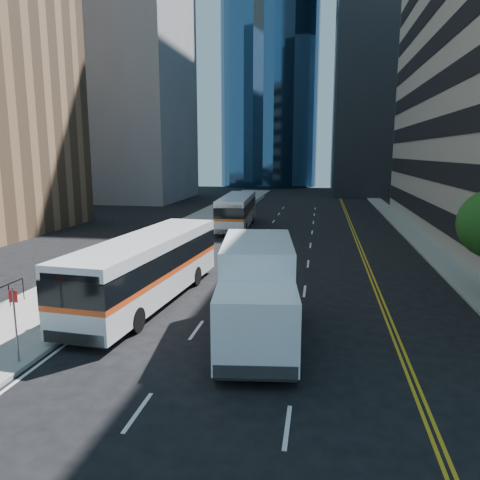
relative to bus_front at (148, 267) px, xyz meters
The scene contains 8 objects.
ground 8.48m from the bus_front, 37.46° to the right, with size 160.00×160.00×0.00m, color black.
sidewalk_west 20.38m from the bus_front, 101.06° to the left, with size 5.00×90.00×0.15m, color gray.
sidewalk_east 25.37m from the bus_front, 51.96° to the left, with size 2.00×90.00×0.15m, color gray.
office_tower_north 76.74m from the bus_front, 69.82° to the left, with size 30.00×28.00×60.00m, color gray.
midrise_west 53.96m from the bus_front, 114.51° to the left, with size 18.00×18.00×35.00m, color gray.
bus_front is the anchor object (origin of this frame).
bus_rear 22.52m from the bus_front, 89.68° to the left, with size 3.14×11.54×2.94m.
box_truck 6.66m from the bus_front, 33.10° to the right, with size 3.48×7.75×3.59m.
Camera 1 is at (1.16, -14.83, 6.84)m, focal length 35.00 mm.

